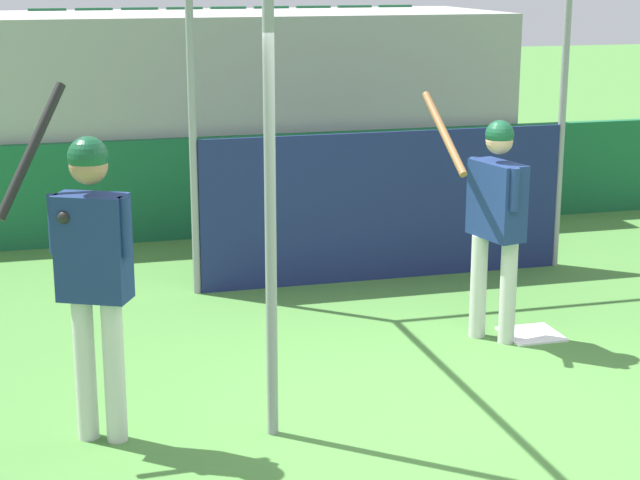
# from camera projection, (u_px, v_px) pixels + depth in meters

# --- Properties ---
(ground_plane) EXTENTS (60.00, 60.00, 0.00)m
(ground_plane) POSITION_uv_depth(u_px,v_px,m) (438.00, 414.00, 7.05)
(ground_plane) COLOR #477F38
(outfield_wall) EXTENTS (24.00, 0.12, 1.09)m
(outfield_wall) POSITION_uv_depth(u_px,v_px,m) (269.00, 184.00, 11.70)
(outfield_wall) COLOR #196038
(outfield_wall) RESTS_ON ground
(bleacher_section) EXTENTS (5.95, 2.40, 2.37)m
(bleacher_section) POSITION_uv_depth(u_px,v_px,m) (245.00, 112.00, 12.72)
(bleacher_section) COLOR #9E9E99
(bleacher_section) RESTS_ON ground
(batting_cage) EXTENTS (3.62, 3.18, 3.10)m
(batting_cage) POSITION_uv_depth(u_px,v_px,m) (406.00, 154.00, 9.29)
(batting_cage) COLOR gray
(batting_cage) RESTS_ON ground
(home_plate) EXTENTS (0.44, 0.44, 0.02)m
(home_plate) POSITION_uv_depth(u_px,v_px,m) (531.00, 334.00, 8.56)
(home_plate) COLOR white
(home_plate) RESTS_ON ground
(player_batter) EXTENTS (0.58, 0.90, 1.91)m
(player_batter) POSITION_uv_depth(u_px,v_px,m) (495.00, 209.00, 8.21)
(player_batter) COLOR silver
(player_batter) RESTS_ON ground
(player_waiting) EXTENTS (0.80, 0.56, 2.20)m
(player_waiting) POSITION_uv_depth(u_px,v_px,m) (92.00, 258.00, 6.40)
(player_waiting) COLOR silver
(player_waiting) RESTS_ON ground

